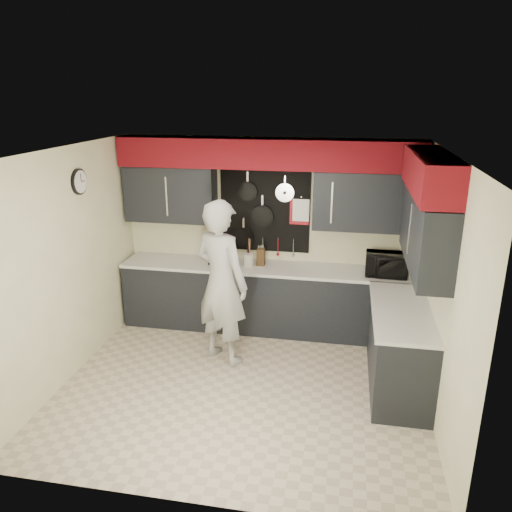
% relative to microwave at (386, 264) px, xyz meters
% --- Properties ---
extents(ground, '(4.00, 4.00, 0.00)m').
position_rel_microwave_xyz_m(ground, '(-1.58, -1.39, -1.06)').
color(ground, '#C4B398').
rests_on(ground, ground).
extents(back_wall_assembly, '(4.00, 0.36, 2.60)m').
position_rel_microwave_xyz_m(back_wall_assembly, '(-1.57, 0.21, 0.95)').
color(back_wall_assembly, '#ECEBB6').
rests_on(back_wall_assembly, ground).
extents(right_wall_assembly, '(0.36, 3.50, 2.60)m').
position_rel_microwave_xyz_m(right_wall_assembly, '(0.28, -1.13, 0.88)').
color(right_wall_assembly, '#ECEBB6').
rests_on(right_wall_assembly, ground).
extents(left_wall_assembly, '(0.05, 3.50, 2.60)m').
position_rel_microwave_xyz_m(left_wall_assembly, '(-3.57, -1.38, 0.27)').
color(left_wall_assembly, '#ECEBB6').
rests_on(left_wall_assembly, ground).
extents(base_cabinets, '(3.95, 2.20, 0.92)m').
position_rel_microwave_xyz_m(base_cabinets, '(-1.08, -0.26, -0.61)').
color(base_cabinets, black).
rests_on(base_cabinets, ground).
extents(microwave, '(0.53, 0.37, 0.29)m').
position_rel_microwave_xyz_m(microwave, '(0.00, 0.00, 0.00)').
color(microwave, black).
rests_on(microwave, base_cabinets).
extents(knife_block, '(0.11, 0.11, 0.23)m').
position_rel_microwave_xyz_m(knife_block, '(-1.64, 0.09, -0.03)').
color(knife_block, '#362211').
rests_on(knife_block, base_cabinets).
extents(utensil_crock, '(0.13, 0.13, 0.17)m').
position_rel_microwave_xyz_m(utensil_crock, '(-1.79, 0.03, -0.06)').
color(utensil_crock, white).
rests_on(utensil_crock, base_cabinets).
extents(coffee_maker, '(0.21, 0.25, 0.37)m').
position_rel_microwave_xyz_m(coffee_maker, '(-2.24, 0.11, 0.05)').
color(coffee_maker, black).
rests_on(coffee_maker, base_cabinets).
extents(person, '(0.88, 0.77, 2.01)m').
position_rel_microwave_xyz_m(person, '(-1.94, -0.86, -0.06)').
color(person, '#AAABA8').
rests_on(person, ground).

